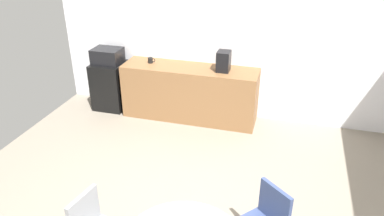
{
  "coord_description": "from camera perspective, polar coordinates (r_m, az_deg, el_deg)",
  "views": [
    {
      "loc": [
        0.95,
        -2.73,
        2.99
      ],
      "look_at": [
        -0.15,
        1.17,
        0.95
      ],
      "focal_mm": 34.48,
      "sensor_mm": 36.0,
      "label": 1
    }
  ],
  "objects": [
    {
      "name": "mug_white",
      "position": [
        6.21,
        -6.43,
        7.36
      ],
      "size": [
        0.13,
        0.08,
        0.09
      ],
      "color": "black",
      "rests_on": "counter_block"
    },
    {
      "name": "counter_block",
      "position": [
        6.16,
        -0.33,
        2.36
      ],
      "size": [
        2.23,
        0.6,
        0.9
      ],
      "primitive_type": "cube",
      "color": "brown",
      "rests_on": "ground_plane"
    },
    {
      "name": "mini_fridge",
      "position": [
        6.69,
        -12.48,
        3.44
      ],
      "size": [
        0.54,
        0.54,
        0.83
      ],
      "primitive_type": "cube",
      "color": "black",
      "rests_on": "ground_plane"
    },
    {
      "name": "coffee_maker",
      "position": [
        5.81,
        4.91,
        7.23
      ],
      "size": [
        0.2,
        0.24,
        0.32
      ],
      "primitive_type": "cube",
      "color": "black",
      "rests_on": "counter_block"
    },
    {
      "name": "microwave",
      "position": [
        6.5,
        -12.95,
        7.85
      ],
      "size": [
        0.48,
        0.38,
        0.26
      ],
      "primitive_type": "cube",
      "color": "black",
      "rests_on": "mini_fridge"
    },
    {
      "name": "wall_back",
      "position": [
        6.05,
        6.23,
        10.37
      ],
      "size": [
        6.0,
        0.1,
        2.6
      ],
      "primitive_type": "cube",
      "color": "silver",
      "rests_on": "ground_plane"
    }
  ]
}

